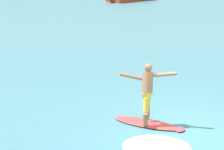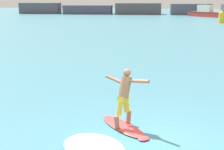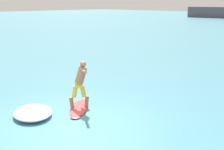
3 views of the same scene
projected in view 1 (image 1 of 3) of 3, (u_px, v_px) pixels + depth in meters
ground_plane at (189, 132)px, 9.48m from camera, size 200.00×200.00×0.00m
surfboard at (147, 123)px, 9.95m from camera, size 1.62×1.76×0.20m
surfer at (147, 89)px, 9.76m from camera, size 1.29×0.90×1.56m
wave_foam_at_tail at (157, 147)px, 8.44m from camera, size 1.96×1.82×0.25m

